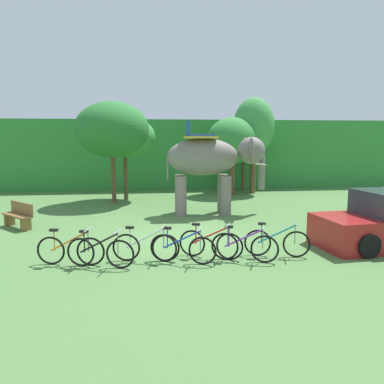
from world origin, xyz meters
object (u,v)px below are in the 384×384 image
(bike_teal, at_px, (277,242))
(tree_right, at_px, (244,140))
(bike_red, at_px, (210,244))
(bike_white, at_px, (146,247))
(elephant, at_px, (211,160))
(tree_far_left, at_px, (112,130))
(tree_center_left, at_px, (233,141))
(bike_purple, at_px, (244,247))
(bike_black, at_px, (100,252))
(bike_orange, at_px, (70,250))
(wooden_bench, at_px, (19,214))
(tree_center_right, at_px, (254,127))
(tree_center, at_px, (125,137))
(bike_blue, at_px, (183,248))

(bike_teal, bearing_deg, tree_right, 79.82)
(bike_red, bearing_deg, bike_white, -177.48)
(elephant, bearing_deg, tree_far_left, 143.41)
(tree_center_left, xyz_separation_m, tree_right, (1.00, 1.53, 0.02))
(bike_purple, bearing_deg, tree_right, 76.01)
(bike_black, relative_size, bike_teal, 0.99)
(bike_teal, bearing_deg, bike_black, -175.85)
(elephant, bearing_deg, bike_black, -121.08)
(tree_center_left, bearing_deg, elephant, -111.55)
(tree_center_left, distance_m, bike_black, 12.96)
(bike_orange, height_order, bike_red, same)
(tree_center_left, relative_size, tree_right, 1.01)
(wooden_bench, bearing_deg, tree_center_right, 34.96)
(bike_black, bearing_deg, tree_right, 62.30)
(tree_center, xyz_separation_m, tree_center_right, (7.00, 1.59, 0.54))
(tree_right, distance_m, tree_center_right, 1.41)
(bike_teal, bearing_deg, bike_red, 177.43)
(bike_black, bearing_deg, bike_teal, 4.15)
(tree_far_left, distance_m, bike_orange, 9.52)
(tree_center, xyz_separation_m, bike_blue, (1.98, -10.01, -2.79))
(tree_center_left, height_order, tree_center_right, tree_center_right)
(bike_red, xyz_separation_m, bike_teal, (1.75, -0.08, 0.00))
(tree_right, xyz_separation_m, wooden_bench, (-10.07, -8.39, -2.49))
(tree_center, height_order, tree_center_left, tree_center_left)
(tree_far_left, height_order, bike_teal, tree_far_left)
(bike_orange, height_order, wooden_bench, bike_orange)
(tree_right, relative_size, bike_black, 2.53)
(bike_orange, height_order, bike_white, same)
(bike_purple, xyz_separation_m, wooden_bench, (-6.88, 4.42, 0.09))
(bike_black, bearing_deg, bike_blue, 2.70)
(tree_center, xyz_separation_m, bike_red, (2.73, -9.70, -2.79))
(tree_center_right, height_order, bike_teal, tree_center_right)
(tree_center, xyz_separation_m, bike_white, (1.07, -9.77, -2.79))
(tree_far_left, relative_size, bike_blue, 2.97)
(tree_center, relative_size, tree_right, 1.00)
(bike_white, xyz_separation_m, wooden_bench, (-4.41, 4.14, 0.09))
(tree_center, distance_m, bike_purple, 11.02)
(bike_black, height_order, bike_blue, same)
(tree_far_left, height_order, bike_white, tree_far_left)
(bike_blue, bearing_deg, tree_center_right, 66.61)
(tree_far_left, distance_m, bike_teal, 10.69)
(elephant, relative_size, wooden_bench, 3.04)
(tree_center, relative_size, tree_center_right, 0.79)
(bike_red, xyz_separation_m, wooden_bench, (-6.07, 4.07, 0.09))
(tree_center_left, xyz_separation_m, bike_black, (-5.75, -11.33, -2.56))
(bike_purple, bearing_deg, tree_far_left, 113.77)
(tree_right, height_order, bike_orange, tree_right)
(tree_center, bearing_deg, tree_center_left, 12.08)
(bike_black, xyz_separation_m, bike_blue, (2.00, 0.09, 0.00))
(tree_center_left, distance_m, bike_purple, 11.78)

